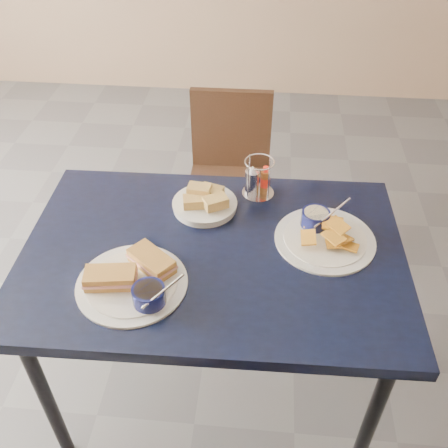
# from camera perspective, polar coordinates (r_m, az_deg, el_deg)

# --- Properties ---
(ground) EXTENTS (6.00, 6.00, 0.00)m
(ground) POSITION_cam_1_polar(r_m,az_deg,el_deg) (2.18, -2.25, -14.62)
(ground) COLOR #525257
(ground) RESTS_ON ground
(dining_table) EXTENTS (1.18, 0.80, 0.75)m
(dining_table) POSITION_cam_1_polar(r_m,az_deg,el_deg) (1.56, -1.24, -4.78)
(dining_table) COLOR black
(dining_table) RESTS_ON ground
(chair_far) EXTENTS (0.38, 0.36, 0.80)m
(chair_far) POSITION_cam_1_polar(r_m,az_deg,el_deg) (2.40, 0.67, 6.75)
(chair_far) COLOR black
(chair_far) RESTS_ON ground
(sandwich_plate) EXTENTS (0.32, 0.31, 0.12)m
(sandwich_plate) POSITION_cam_1_polar(r_m,az_deg,el_deg) (1.42, -10.18, -6.23)
(sandwich_plate) COLOR white
(sandwich_plate) RESTS_ON dining_table
(plantain_plate) EXTENTS (0.31, 0.31, 0.12)m
(plantain_plate) POSITION_cam_1_polar(r_m,az_deg,el_deg) (1.58, 11.21, -0.94)
(plantain_plate) COLOR white
(plantain_plate) RESTS_ON dining_table
(bread_basket) EXTENTS (0.21, 0.21, 0.07)m
(bread_basket) POSITION_cam_1_polar(r_m,az_deg,el_deg) (1.65, -2.19, 2.51)
(bread_basket) COLOR white
(bread_basket) RESTS_ON dining_table
(condiment_caddy) EXTENTS (0.11, 0.11, 0.14)m
(condiment_caddy) POSITION_cam_1_polar(r_m,az_deg,el_deg) (1.70, 3.82, 5.03)
(condiment_caddy) COLOR silver
(condiment_caddy) RESTS_ON dining_table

